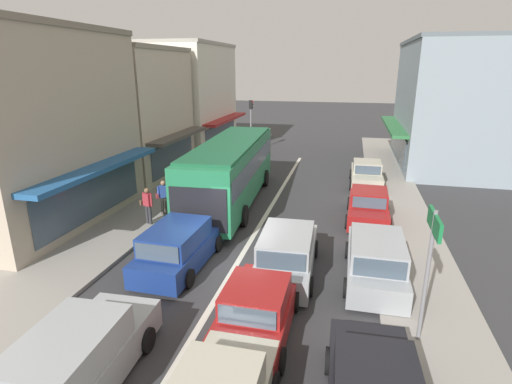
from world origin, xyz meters
TOP-DOWN VIEW (x-y plane):
  - ground_plane at (0.00, 0.00)m, footprint 140.00×140.00m
  - lane_centre_line at (0.00, 4.00)m, footprint 0.20×28.00m
  - sidewalk_left at (-6.80, 6.00)m, footprint 5.20×44.00m
  - kerb_right at (6.20, 6.00)m, footprint 2.80×44.00m
  - shopfront_corner_near at (-10.18, 2.04)m, footprint 7.50×8.84m
  - shopfront_mid_block at (-10.18, 10.44)m, footprint 7.33×7.24m
  - shopfront_far_end at (-10.18, 18.85)m, footprint 8.11×9.07m
  - building_right_far at (11.48, 18.00)m, footprint 9.86×11.17m
  - city_bus at (-2.09, 6.53)m, footprint 3.18×10.98m
  - sedan_adjacent_lane_lead at (1.59, -3.49)m, footprint 1.90×4.20m
  - wagon_adjacent_lane_trail at (-1.71, -6.27)m, footprint 2.07×4.56m
  - wagon_queue_gap_filler at (-1.90, -0.46)m, footprint 2.02×4.54m
  - wagon_behind_bus_mid at (1.84, -0.10)m, footprint 2.06×4.56m
  - parked_wagon_kerb_second at (4.73, 0.08)m, footprint 1.94×4.50m
  - parked_sedan_kerb_third at (4.67, 5.64)m, footprint 1.97×4.24m
  - parked_sedan_kerb_rear at (4.74, 11.49)m, footprint 1.93×4.22m
  - traffic_light_downstreet at (-4.27, 19.41)m, footprint 0.33×0.24m
  - directional_road_sign at (5.68, -2.92)m, footprint 0.10×1.40m
  - pedestrian_with_handbag_near at (-4.73, 2.63)m, footprint 0.66×0.38m
  - pedestrian_browsing_midblock at (-4.54, 10.10)m, footprint 0.56×0.28m
  - pedestrian_far_walker at (-4.57, 3.85)m, footprint 0.57×0.54m

SIDE VIEW (x-z plane):
  - ground_plane at x=0.00m, z-range 0.00..0.00m
  - lane_centre_line at x=0.00m, z-range 0.00..0.01m
  - kerb_right at x=6.20m, z-range 0.00..0.12m
  - sidewalk_left at x=-6.80m, z-range 0.00..0.14m
  - sedan_adjacent_lane_lead at x=1.59m, z-range -0.07..1.40m
  - parked_sedan_kerb_third at x=4.67m, z-range -0.07..1.40m
  - parked_sedan_kerb_rear at x=4.74m, z-range -0.07..1.40m
  - wagon_adjacent_lane_trail at x=-1.71m, z-range -0.04..1.53m
  - wagon_queue_gap_filler at x=-1.90m, z-range -0.04..1.53m
  - wagon_behind_bus_mid at x=1.84m, z-range -0.04..1.53m
  - parked_wagon_kerb_second at x=4.73m, z-range -0.04..1.53m
  - pedestrian_browsing_midblock at x=-4.54m, z-range 0.25..1.88m
  - pedestrian_with_handbag_near at x=-4.73m, z-range 0.25..1.88m
  - pedestrian_far_walker at x=-4.57m, z-range 0.25..1.88m
  - city_bus at x=-2.09m, z-range 0.27..3.49m
  - directional_road_sign at x=5.68m, z-range 0.88..4.48m
  - traffic_light_downstreet at x=-4.27m, z-range 0.75..4.95m
  - shopfront_mid_block at x=-10.18m, z-range -0.01..7.91m
  - shopfront_corner_near at x=-10.18m, z-range -0.01..8.39m
  - building_right_far at x=11.48m, z-range -0.01..8.54m
  - shopfront_far_end at x=-10.18m, z-range -0.01..8.55m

